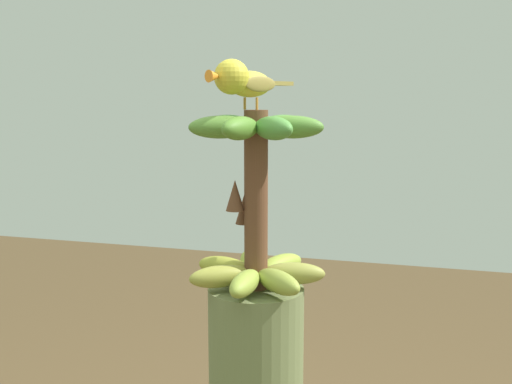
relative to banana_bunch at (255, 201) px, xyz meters
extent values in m
cylinder|color=brown|center=(0.00, 0.00, 0.00)|extent=(0.05, 0.05, 0.35)
ellipsoid|color=#90A53D|center=(0.00, 0.07, -0.14)|extent=(0.05, 0.12, 0.04)
ellipsoid|color=#8F9F3D|center=(-0.06, 0.05, -0.14)|extent=(0.12, 0.11, 0.04)
ellipsoid|color=olive|center=(-0.07, -0.01, -0.14)|extent=(0.13, 0.07, 0.04)
ellipsoid|color=#92A739|center=(-0.04, -0.07, -0.14)|extent=(0.09, 0.13, 0.04)
ellipsoid|color=#91A437|center=(0.03, -0.07, -0.14)|extent=(0.09, 0.13, 0.04)
ellipsoid|color=#989D31|center=(0.07, -0.02, -0.14)|extent=(0.13, 0.07, 0.04)
ellipsoid|color=#98993B|center=(0.06, 0.04, -0.14)|extent=(0.12, 0.11, 0.04)
ellipsoid|color=#508330|center=(-0.07, 0.00, 0.14)|extent=(0.12, 0.05, 0.04)
ellipsoid|color=#4D883B|center=(-0.04, -0.06, 0.14)|extent=(0.10, 0.12, 0.04)
ellipsoid|color=#4A842A|center=(0.02, -0.06, 0.14)|extent=(0.08, 0.13, 0.04)
ellipsoid|color=#4C8D38|center=(0.06, -0.02, 0.14)|extent=(0.13, 0.08, 0.04)
ellipsoid|color=#538230|center=(0.06, 0.03, 0.14)|extent=(0.13, 0.10, 0.04)
ellipsoid|color=#4D7E2A|center=(0.01, 0.07, 0.14)|extent=(0.06, 0.13, 0.04)
ellipsoid|color=#4A8938|center=(-0.05, 0.05, 0.14)|extent=(0.11, 0.12, 0.04)
cone|color=brown|center=(0.04, 0.01, 0.01)|extent=(0.04, 0.04, 0.06)
cone|color=brown|center=(0.03, -0.03, -0.02)|extent=(0.04, 0.04, 0.06)
cylinder|color=#C68933|center=(0.03, -0.02, 0.19)|extent=(0.00, 0.00, 0.02)
cylinder|color=#C68933|center=(0.00, -0.01, 0.19)|extent=(0.01, 0.01, 0.02)
ellipsoid|color=gold|center=(0.01, -0.01, 0.22)|extent=(0.09, 0.11, 0.05)
ellipsoid|color=olive|center=(0.03, -0.03, 0.22)|extent=(0.05, 0.07, 0.03)
ellipsoid|color=olive|center=(-0.01, -0.01, 0.22)|extent=(0.05, 0.07, 0.03)
cube|color=olive|center=(-0.02, -0.08, 0.22)|extent=(0.05, 0.06, 0.01)
sphere|color=gold|center=(0.04, 0.03, 0.23)|extent=(0.07, 0.07, 0.07)
sphere|color=black|center=(0.02, 0.05, 0.24)|extent=(0.01, 0.01, 0.01)
cone|color=orange|center=(0.06, 0.06, 0.23)|extent=(0.03, 0.04, 0.02)
camera|label=1|loc=(-0.32, 1.10, 0.19)|focal=42.62mm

